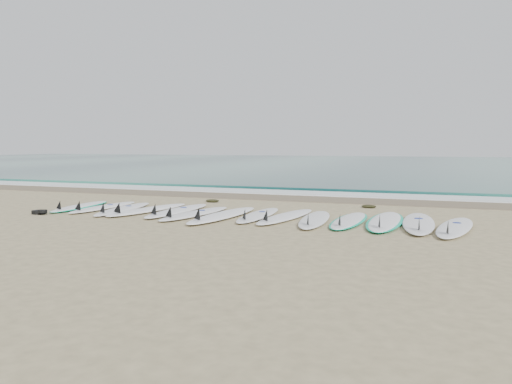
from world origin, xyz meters
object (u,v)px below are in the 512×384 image
(surfboard_0, at_px, (80,206))
(leash_coil, at_px, (40,212))
(surfboard_13, at_px, (455,227))
(surfboard_7, at_px, (258,215))

(surfboard_0, bearing_deg, leash_coil, -102.68)
(surfboard_13, xyz_separation_m, leash_coil, (-8.78, -0.95, -0.01))
(surfboard_7, xyz_separation_m, surfboard_13, (3.96, -0.27, 0.00))
(surfboard_0, relative_size, surfboard_13, 0.89)
(surfboard_7, distance_m, surfboard_13, 3.97)
(surfboard_0, relative_size, surfboard_7, 0.96)
(surfboard_0, xyz_separation_m, leash_coil, (-0.11, -1.20, 0.00))
(leash_coil, bearing_deg, surfboard_13, 6.19)
(surfboard_7, relative_size, surfboard_13, 0.92)
(surfboard_13, bearing_deg, surfboard_7, -175.69)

